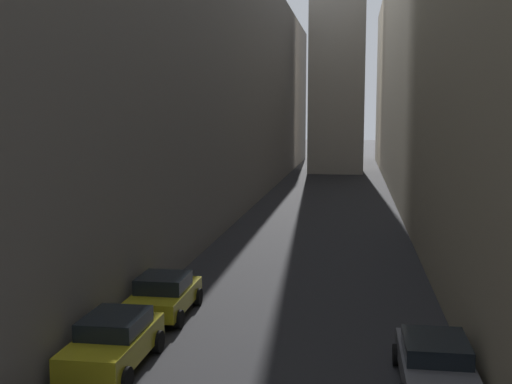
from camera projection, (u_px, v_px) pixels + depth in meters
ground_plane at (323, 211)px, 47.24m from camera, size 264.00×264.00×0.00m
building_block_left at (153, 80)px, 50.03m from camera, size 15.89×108.00×19.55m
building_block_right at (478, 61)px, 46.24m from camera, size 10.82×108.00×21.83m
parked_car_left_third at (113, 341)px, 18.05m from camera, size 1.96×4.13×1.52m
parked_car_left_far at (164, 294)px, 22.84m from camera, size 2.03×3.96×1.47m
parked_car_right_third at (435, 361)px, 16.79m from camera, size 1.99×4.07×1.35m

